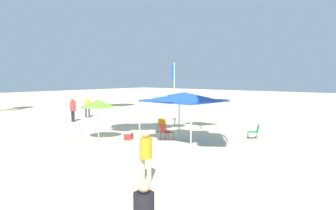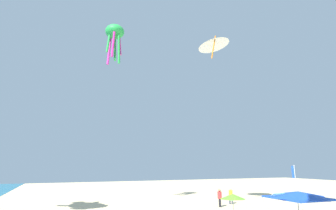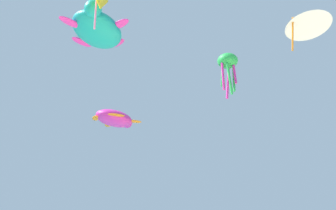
{
  "view_description": "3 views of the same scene",
  "coord_description": "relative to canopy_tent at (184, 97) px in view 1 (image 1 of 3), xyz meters",
  "views": [
    {
      "loc": [
        -12.33,
        15.42,
        3.59
      ],
      "look_at": [
        -1.0,
        1.83,
        2.08
      ],
      "focal_mm": 37.05,
      "sensor_mm": 36.0,
      "label": 1
    },
    {
      "loc": [
        -15.51,
        16.21,
        4.49
      ],
      "look_at": [
        -0.39,
        10.11,
        8.22
      ],
      "focal_mm": 28.0,
      "sensor_mm": 36.0,
      "label": 2
    },
    {
      "loc": [
        -17.86,
        -9.08,
        3.11
      ],
      "look_at": [
        -0.39,
        7.3,
        10.85
      ],
      "focal_mm": 39.37,
      "sensor_mm": 36.0,
      "label": 3
    }
  ],
  "objects": [
    {
      "name": "ground",
      "position": [
        1.18,
        -0.68,
        -2.49
      ],
      "size": [
        120.0,
        120.0,
        0.1
      ],
      "primitive_type": "cube",
      "color": "beige"
    },
    {
      "name": "canopy_tent",
      "position": [
        0.0,
        0.0,
        0.0
      ],
      "size": [
        3.69,
        3.49,
        2.7
      ],
      "rotation": [
        0.0,
        0.0,
        -0.04
      ],
      "color": "#B7B7BC",
      "rests_on": "ground"
    },
    {
      "name": "beach_umbrella",
      "position": [
        4.09,
        2.56,
        -0.4
      ],
      "size": [
        1.96,
        1.95,
        2.26
      ],
      "color": "silver",
      "rests_on": "ground"
    },
    {
      "name": "folding_chair_facing_ocean",
      "position": [
        -2.51,
        -3.3,
        -1.97
      ],
      "size": [
        0.8,
        0.77,
        0.82
      ],
      "rotation": [
        0.0,
        0.0,
        2.14
      ],
      "color": "black",
      "rests_on": "ground"
    },
    {
      "name": "folding_chair_right_of_tent",
      "position": [
        3.26,
        -1.93,
        -1.97
      ],
      "size": [
        0.8,
        0.81,
        0.82
      ],
      "rotation": [
        0.0,
        0.0,
        3.84
      ],
      "color": "black",
      "rests_on": "ground"
    },
    {
      "name": "folding_chair_left_of_tent",
      "position": [
        1.29,
        0.07,
        -1.97
      ],
      "size": [
        0.68,
        0.75,
        0.82
      ],
      "rotation": [
        0.0,
        0.0,
        5.97
      ],
      "color": "black",
      "rests_on": "ground"
    },
    {
      "name": "cooler_box",
      "position": [
        2.87,
        1.38,
        -2.24
      ],
      "size": [
        0.67,
        0.74,
        0.4
      ],
      "color": "red",
      "rests_on": "ground"
    },
    {
      "name": "banner_flag",
      "position": [
        4.45,
        -4.62,
        0.24
      ],
      "size": [
        0.36,
        0.06,
        4.49
      ],
      "color": "silver",
      "rests_on": "ground"
    },
    {
      "name": "person_near_umbrella",
      "position": [
        11.68,
        -1.09,
        -1.33
      ],
      "size": [
        0.49,
        0.45,
        1.89
      ],
      "rotation": [
        0.0,
        0.0,
        5.98
      ],
      "color": "black",
      "rests_on": "ground"
    },
    {
      "name": "person_by_tent",
      "position": [
        -3.2,
        6.38,
        -1.4
      ],
      "size": [
        0.47,
        0.42,
        1.76
      ],
      "rotation": [
        0.0,
        0.0,
        3.09
      ],
      "color": "#C6B28C",
      "rests_on": "ground"
    },
    {
      "name": "person_far_stroller",
      "position": [
        13.05,
        -3.51,
        -1.38
      ],
      "size": [
        0.46,
        0.43,
        1.8
      ],
      "rotation": [
        0.0,
        0.0,
        3.53
      ],
      "color": "#33384C",
      "rests_on": "ground"
    }
  ]
}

